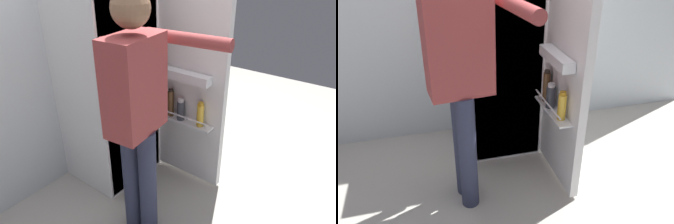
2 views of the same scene
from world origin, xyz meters
The scene contains 4 objects.
ground_plane centered at (0.00, 0.00, 0.00)m, with size 6.61×6.61×0.00m, color #B7B2A8.
kitchen_wall centered at (0.00, 0.88, 1.33)m, with size 4.40×0.10×2.65m, color silver.
refrigerator centered at (0.03, 0.48, 0.84)m, with size 0.69×1.20×1.68m.
person centered at (-0.37, -0.13, 1.00)m, with size 0.57×0.67×1.67m.
Camera 1 is at (-1.59, -1.29, 1.83)m, focal length 33.30 mm.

